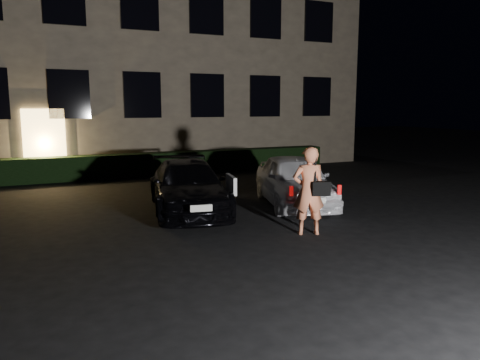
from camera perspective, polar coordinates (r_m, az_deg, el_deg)
name	(u,v)px	position (r m, az deg, el deg)	size (l,w,h in m)	color
ground	(293,256)	(8.34, 6.48, -9.18)	(80.00, 80.00, 0.00)	black
building	(119,28)	(22.39, -14.53, 17.48)	(20.00, 8.11, 12.00)	brown
hedge	(147,164)	(17.88, -11.22, 1.87)	(15.00, 0.70, 0.85)	black
sedan	(188,186)	(11.68, -6.36, -0.78)	(2.55, 4.53, 1.24)	black
hatch	(294,180)	(12.37, 6.64, -0.02)	(2.64, 4.20, 1.33)	white
man	(309,191)	(9.55, 8.41, -1.30)	(0.76, 0.65, 1.80)	#E68157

